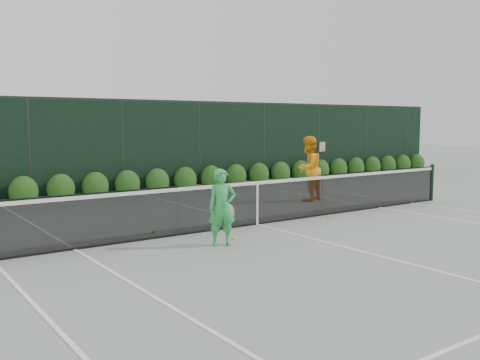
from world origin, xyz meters
TOP-DOWN VIEW (x-y plane):
  - ground at (0.00, 0.00)m, footprint 80.00×80.00m
  - tennis_net at (-0.02, 0.00)m, footprint 12.90×0.10m
  - player_woman at (-1.75, -1.23)m, footprint 0.65×0.49m
  - player_man at (3.44, 2.07)m, footprint 1.08×0.94m
  - court_lines at (0.00, 0.00)m, footprint 11.03×23.83m
  - windscreen_fence at (0.00, -2.71)m, footprint 32.00×21.07m
  - hedge_row at (-0.00, 7.15)m, footprint 31.66×0.65m
  - tennis_balls at (-0.55, -0.24)m, footprint 4.32×1.51m

SIDE VIEW (x-z plane):
  - ground at x=0.00m, z-range 0.00..0.00m
  - court_lines at x=0.00m, z-range 0.00..0.01m
  - tennis_balls at x=-0.55m, z-range 0.00..0.07m
  - hedge_row at x=0.00m, z-range -0.23..0.70m
  - tennis_net at x=-0.02m, z-range 0.00..1.07m
  - player_woman at x=-1.75m, z-range 0.00..1.43m
  - player_man at x=3.44m, z-range 0.00..1.89m
  - windscreen_fence at x=0.00m, z-range -0.02..3.04m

